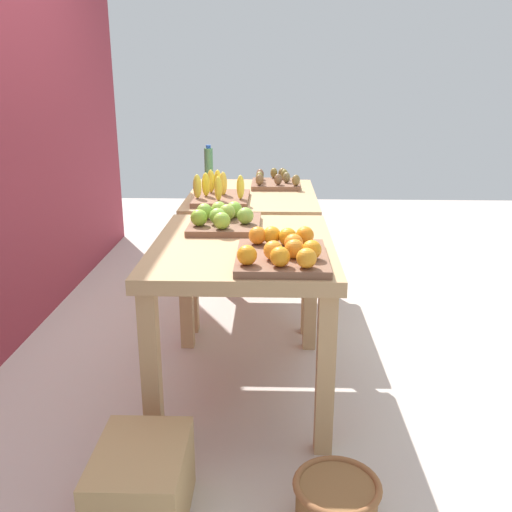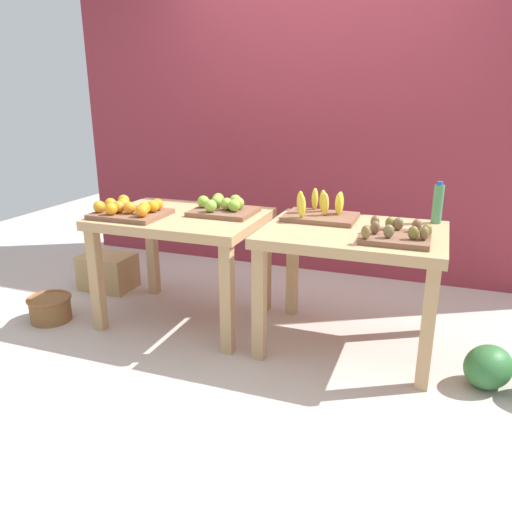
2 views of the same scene
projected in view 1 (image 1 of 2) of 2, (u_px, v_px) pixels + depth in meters
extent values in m
plane|color=beige|center=(249.00, 338.00, 3.27)|extent=(8.00, 8.00, 0.00)
cube|color=tan|center=(243.00, 248.00, 2.52)|extent=(1.04, 0.80, 0.06)
cube|color=tan|center=(325.00, 375.00, 2.18)|extent=(0.07, 0.07, 0.69)
cube|color=tan|center=(310.00, 290.00, 3.06)|extent=(0.07, 0.07, 0.69)
cube|color=tan|center=(151.00, 372.00, 2.20)|extent=(0.07, 0.07, 0.69)
cube|color=tan|center=(186.00, 289.00, 3.08)|extent=(0.07, 0.07, 0.69)
cube|color=tan|center=(252.00, 198.00, 3.59)|extent=(1.04, 0.80, 0.06)
cube|color=tan|center=(308.00, 278.00, 3.25)|extent=(0.07, 0.07, 0.69)
cube|color=tan|center=(301.00, 236.00, 4.13)|extent=(0.07, 0.07, 0.69)
cube|color=tan|center=(191.00, 277.00, 3.27)|extent=(0.07, 0.07, 0.69)
cube|color=tan|center=(209.00, 235.00, 4.15)|extent=(0.07, 0.07, 0.69)
cube|color=brown|center=(282.00, 258.00, 2.24)|extent=(0.44, 0.36, 0.03)
sphere|color=orange|center=(280.00, 257.00, 2.07)|extent=(0.11, 0.11, 0.08)
sphere|color=orange|center=(305.00, 235.00, 2.36)|extent=(0.08, 0.08, 0.08)
sphere|color=orange|center=(307.00, 258.00, 2.05)|extent=(0.11, 0.11, 0.08)
sphere|color=orange|center=(258.00, 235.00, 2.35)|extent=(0.10, 0.10, 0.08)
sphere|color=orange|center=(288.00, 237.00, 2.33)|extent=(0.11, 0.11, 0.08)
sphere|color=orange|center=(273.00, 250.00, 2.15)|extent=(0.10, 0.10, 0.08)
sphere|color=orange|center=(294.00, 243.00, 2.24)|extent=(0.11, 0.11, 0.08)
sphere|color=orange|center=(312.00, 250.00, 2.16)|extent=(0.08, 0.08, 0.08)
sphere|color=orange|center=(272.00, 235.00, 2.36)|extent=(0.10, 0.10, 0.08)
sphere|color=orange|center=(294.00, 249.00, 2.17)|extent=(0.10, 0.10, 0.08)
sphere|color=orange|center=(247.00, 255.00, 2.09)|extent=(0.10, 0.10, 0.08)
cube|color=brown|center=(225.00, 224.00, 2.75)|extent=(0.40, 0.34, 0.03)
sphere|color=#88BD41|center=(218.00, 216.00, 2.68)|extent=(0.11, 0.11, 0.08)
sphere|color=#83BC39|center=(234.00, 209.00, 2.82)|extent=(0.10, 0.10, 0.08)
sphere|color=#93AD3F|center=(227.00, 212.00, 2.76)|extent=(0.11, 0.11, 0.08)
sphere|color=#85B831|center=(199.00, 218.00, 2.65)|extent=(0.10, 0.10, 0.08)
sphere|color=#93B73D|center=(219.00, 209.00, 2.82)|extent=(0.11, 0.11, 0.08)
sphere|color=#8ABB39|center=(222.00, 221.00, 2.59)|extent=(0.10, 0.10, 0.08)
sphere|color=#85B63D|center=(204.00, 211.00, 2.77)|extent=(0.10, 0.10, 0.08)
sphere|color=#87B641|center=(246.00, 216.00, 2.69)|extent=(0.10, 0.10, 0.08)
cube|color=brown|center=(222.00, 198.00, 3.35)|extent=(0.44, 0.32, 0.03)
ellipsoid|color=yellow|center=(218.00, 181.00, 3.43)|extent=(0.07, 0.07, 0.14)
ellipsoid|color=yellow|center=(240.00, 187.00, 3.24)|extent=(0.06, 0.06, 0.14)
ellipsoid|color=yellow|center=(211.00, 181.00, 3.43)|extent=(0.06, 0.06, 0.14)
ellipsoid|color=yellow|center=(218.00, 188.00, 3.20)|extent=(0.06, 0.06, 0.14)
ellipsoid|color=yellow|center=(197.00, 186.00, 3.26)|extent=(0.04, 0.05, 0.14)
ellipsoid|color=yellow|center=(223.00, 183.00, 3.35)|extent=(0.07, 0.06, 0.14)
ellipsoid|color=yellow|center=(206.00, 184.00, 3.32)|extent=(0.06, 0.06, 0.14)
cube|color=brown|center=(276.00, 184.00, 3.81)|extent=(0.36, 0.32, 0.03)
ellipsoid|color=brown|center=(260.00, 177.00, 3.79)|extent=(0.06, 0.05, 0.07)
ellipsoid|color=brown|center=(296.00, 180.00, 3.65)|extent=(0.07, 0.07, 0.07)
ellipsoid|color=olive|center=(260.00, 178.00, 3.75)|extent=(0.07, 0.07, 0.07)
ellipsoid|color=brown|center=(282.00, 173.00, 3.93)|extent=(0.05, 0.06, 0.07)
ellipsoid|color=brown|center=(260.00, 174.00, 3.89)|extent=(0.07, 0.07, 0.07)
ellipsoid|color=olive|center=(287.00, 177.00, 3.76)|extent=(0.07, 0.06, 0.07)
ellipsoid|color=brown|center=(278.00, 179.00, 3.69)|extent=(0.07, 0.07, 0.07)
ellipsoid|color=brown|center=(260.00, 180.00, 3.67)|extent=(0.07, 0.07, 0.07)
ellipsoid|color=olive|center=(274.00, 173.00, 3.94)|extent=(0.07, 0.07, 0.07)
ellipsoid|color=brown|center=(284.00, 175.00, 3.87)|extent=(0.07, 0.06, 0.07)
cylinder|color=#4C8C59|center=(209.00, 165.00, 3.97)|extent=(0.06, 0.06, 0.23)
cylinder|color=blue|center=(208.00, 147.00, 3.93)|extent=(0.03, 0.03, 0.02)
ellipsoid|color=#35682C|center=(285.00, 240.00, 4.80)|extent=(0.33, 0.28, 0.26)
ellipsoid|color=#326F37|center=(281.00, 252.00, 4.51)|extent=(0.36, 0.36, 0.23)
cylinder|color=brown|center=(336.00, 506.00, 1.87)|extent=(0.27, 0.27, 0.16)
torus|color=brown|center=(337.00, 485.00, 1.85)|extent=(0.30, 0.30, 0.02)
cube|color=tan|center=(142.00, 486.00, 1.88)|extent=(0.40, 0.30, 0.28)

